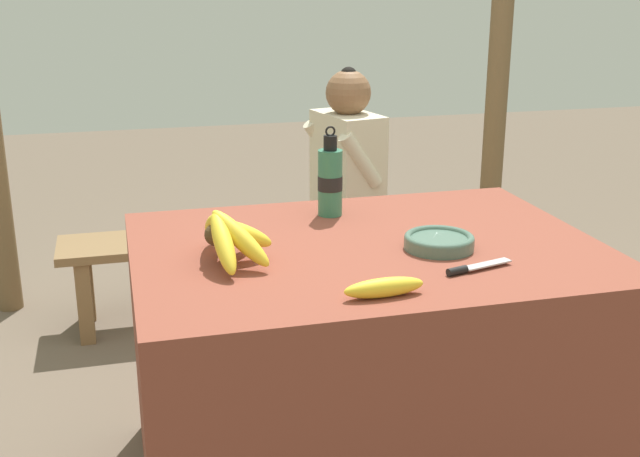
{
  "coord_description": "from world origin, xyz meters",
  "views": [
    {
      "loc": [
        -0.65,
        -1.97,
        1.45
      ],
      "look_at": [
        -0.12,
        0.05,
        0.79
      ],
      "focal_mm": 45.0,
      "sensor_mm": 36.0,
      "label": 1
    }
  ],
  "objects_px": {
    "banana_bunch_ripe": "(229,234)",
    "seated_vendor": "(339,177)",
    "water_bottle": "(330,181)",
    "knife": "(470,268)",
    "wooden_bench": "(279,241)",
    "serving_bowl": "(439,241)",
    "loose_banana_front": "(384,287)",
    "support_post_far": "(502,11)",
    "banana_bunch_green": "(168,223)"
  },
  "relations": [
    {
      "from": "water_bottle",
      "to": "wooden_bench",
      "type": "xyz_separation_m",
      "value": [
        0.05,
        1.01,
        -0.53
      ]
    },
    {
      "from": "loose_banana_front",
      "to": "serving_bowl",
      "type": "bearing_deg",
      "value": 48.07
    },
    {
      "from": "banana_bunch_ripe",
      "to": "water_bottle",
      "type": "bearing_deg",
      "value": 43.68
    },
    {
      "from": "banana_bunch_ripe",
      "to": "seated_vendor",
      "type": "xyz_separation_m",
      "value": [
        0.67,
        1.32,
        -0.21
      ]
    },
    {
      "from": "banana_bunch_green",
      "to": "wooden_bench",
      "type": "bearing_deg",
      "value": 0.01
    },
    {
      "from": "serving_bowl",
      "to": "knife",
      "type": "xyz_separation_m",
      "value": [
        0.01,
        -0.18,
        -0.01
      ]
    },
    {
      "from": "knife",
      "to": "wooden_bench",
      "type": "distance_m",
      "value": 1.64
    },
    {
      "from": "banana_bunch_ripe",
      "to": "loose_banana_front",
      "type": "distance_m",
      "value": 0.44
    },
    {
      "from": "serving_bowl",
      "to": "seated_vendor",
      "type": "height_order",
      "value": "seated_vendor"
    },
    {
      "from": "loose_banana_front",
      "to": "knife",
      "type": "xyz_separation_m",
      "value": [
        0.26,
        0.1,
        -0.01
      ]
    },
    {
      "from": "banana_bunch_ripe",
      "to": "banana_bunch_green",
      "type": "xyz_separation_m",
      "value": [
        -0.07,
        1.36,
        -0.37
      ]
    },
    {
      "from": "serving_bowl",
      "to": "seated_vendor",
      "type": "xyz_separation_m",
      "value": [
        0.11,
        1.35,
        -0.16
      ]
    },
    {
      "from": "banana_bunch_green",
      "to": "banana_bunch_ripe",
      "type": "bearing_deg",
      "value": -87.08
    },
    {
      "from": "seated_vendor",
      "to": "banana_bunch_green",
      "type": "distance_m",
      "value": 0.75
    },
    {
      "from": "wooden_bench",
      "to": "seated_vendor",
      "type": "distance_m",
      "value": 0.39
    },
    {
      "from": "banana_bunch_ripe",
      "to": "banana_bunch_green",
      "type": "relative_size",
      "value": 1.12
    },
    {
      "from": "seated_vendor",
      "to": "support_post_far",
      "type": "bearing_deg",
      "value": -169.65
    },
    {
      "from": "banana_bunch_ripe",
      "to": "loose_banana_front",
      "type": "height_order",
      "value": "banana_bunch_ripe"
    },
    {
      "from": "support_post_far",
      "to": "water_bottle",
      "type": "bearing_deg",
      "value": -132.11
    },
    {
      "from": "wooden_bench",
      "to": "banana_bunch_green",
      "type": "xyz_separation_m",
      "value": [
        -0.47,
        -0.0,
        0.12
      ]
    },
    {
      "from": "loose_banana_front",
      "to": "seated_vendor",
      "type": "bearing_deg",
      "value": 77.54
    },
    {
      "from": "wooden_bench",
      "to": "seated_vendor",
      "type": "relative_size",
      "value": 1.72
    },
    {
      "from": "banana_bunch_green",
      "to": "knife",
      "type": "bearing_deg",
      "value": -68.14
    },
    {
      "from": "seated_vendor",
      "to": "support_post_far",
      "type": "relative_size",
      "value": 0.42
    },
    {
      "from": "knife",
      "to": "support_post_far",
      "type": "height_order",
      "value": "support_post_far"
    },
    {
      "from": "wooden_bench",
      "to": "support_post_far",
      "type": "relative_size",
      "value": 0.73
    },
    {
      "from": "serving_bowl",
      "to": "loose_banana_front",
      "type": "relative_size",
      "value": 0.96
    },
    {
      "from": "support_post_far",
      "to": "banana_bunch_ripe",
      "type": "bearing_deg",
      "value": -133.01
    },
    {
      "from": "water_bottle",
      "to": "banana_bunch_green",
      "type": "relative_size",
      "value": 0.92
    },
    {
      "from": "banana_bunch_ripe",
      "to": "knife",
      "type": "xyz_separation_m",
      "value": [
        0.56,
        -0.22,
        -0.06
      ]
    },
    {
      "from": "loose_banana_front",
      "to": "support_post_far",
      "type": "height_order",
      "value": "support_post_far"
    },
    {
      "from": "support_post_far",
      "to": "loose_banana_front",
      "type": "bearing_deg",
      "value": -122.4
    },
    {
      "from": "serving_bowl",
      "to": "support_post_far",
      "type": "bearing_deg",
      "value": 59.37
    },
    {
      "from": "knife",
      "to": "banana_bunch_ripe",
      "type": "bearing_deg",
      "value": 143.76
    },
    {
      "from": "serving_bowl",
      "to": "water_bottle",
      "type": "distance_m",
      "value": 0.44
    },
    {
      "from": "water_bottle",
      "to": "knife",
      "type": "height_order",
      "value": "water_bottle"
    },
    {
      "from": "water_bottle",
      "to": "banana_bunch_green",
      "type": "distance_m",
      "value": 1.17
    },
    {
      "from": "loose_banana_front",
      "to": "banana_bunch_green",
      "type": "distance_m",
      "value": 1.75
    },
    {
      "from": "serving_bowl",
      "to": "banana_bunch_ripe",
      "type": "bearing_deg",
      "value": 176.24
    },
    {
      "from": "banana_bunch_ripe",
      "to": "knife",
      "type": "height_order",
      "value": "banana_bunch_ripe"
    },
    {
      "from": "water_bottle",
      "to": "seated_vendor",
      "type": "relative_size",
      "value": 0.25
    },
    {
      "from": "water_bottle",
      "to": "banana_bunch_green",
      "type": "xyz_separation_m",
      "value": [
        -0.43,
        1.01,
        -0.41
      ]
    },
    {
      "from": "water_bottle",
      "to": "loose_banana_front",
      "type": "xyz_separation_m",
      "value": [
        -0.05,
        -0.66,
        -0.08
      ]
    },
    {
      "from": "support_post_far",
      "to": "serving_bowl",
      "type": "bearing_deg",
      "value": -120.63
    },
    {
      "from": "water_bottle",
      "to": "knife",
      "type": "xyz_separation_m",
      "value": [
        0.2,
        -0.56,
        -0.1
      ]
    },
    {
      "from": "banana_bunch_ripe",
      "to": "water_bottle",
      "type": "relative_size",
      "value": 1.22
    },
    {
      "from": "serving_bowl",
      "to": "banana_bunch_green",
      "type": "bearing_deg",
      "value": 114.23
    },
    {
      "from": "serving_bowl",
      "to": "loose_banana_front",
      "type": "xyz_separation_m",
      "value": [
        -0.25,
        -0.28,
        0.0
      ]
    },
    {
      "from": "water_bottle",
      "to": "support_post_far",
      "type": "height_order",
      "value": "support_post_far"
    },
    {
      "from": "banana_bunch_ripe",
      "to": "serving_bowl",
      "type": "height_order",
      "value": "banana_bunch_ripe"
    }
  ]
}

